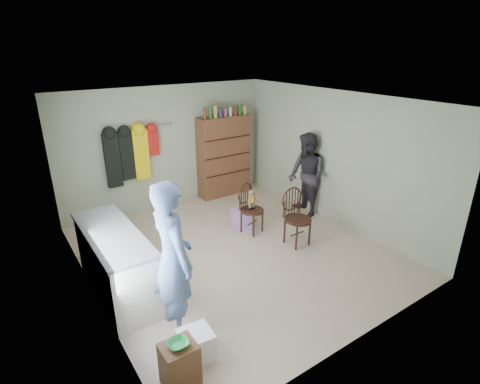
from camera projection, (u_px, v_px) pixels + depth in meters
ground_plane at (234, 251)px, 6.31m from camera, size 5.00×5.00×0.00m
room_walls at (216, 154)px, 6.13m from camera, size 5.00×5.00×5.00m
counter at (116, 263)px, 5.11m from camera, size 0.64×1.86×0.94m
stool at (180, 365)px, 3.76m from camera, size 0.35×0.30×0.50m
bowl at (178, 344)px, 3.66m from camera, size 0.21×0.21×0.05m
plastic_tub at (196, 345)px, 4.12m from camera, size 0.39×0.37×0.34m
chair_front at (250, 205)px, 6.79m from camera, size 0.51×0.51×0.93m
chair_far at (296, 215)px, 6.38m from camera, size 0.45×0.45×1.00m
striped_bag at (241, 219)px, 7.00m from camera, size 0.44×0.40×0.38m
person_left at (173, 259)px, 4.28m from camera, size 0.47×0.70×1.92m
person_right at (306, 176)px, 7.35m from camera, size 0.82×0.95×1.68m
dresser at (224, 156)px, 8.39m from camera, size 1.20×0.39×2.06m
coat_rack at (131, 155)px, 7.23m from camera, size 1.42×0.12×1.09m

